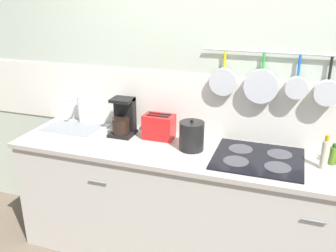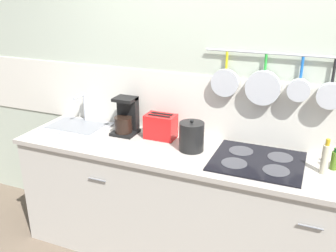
{
  "view_description": "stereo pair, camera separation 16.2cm",
  "coord_description": "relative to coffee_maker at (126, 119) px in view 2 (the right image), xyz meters",
  "views": [
    {
      "loc": [
        0.5,
        -2.34,
        2.03
      ],
      "look_at": [
        -0.3,
        0.0,
        1.09
      ],
      "focal_mm": 40.0,
      "sensor_mm": 36.0,
      "label": 1
    },
    {
      "loc": [
        0.65,
        -2.28,
        2.03
      ],
      "look_at": [
        -0.3,
        0.0,
        1.09
      ],
      "focal_mm": 40.0,
      "sensor_mm": 36.0,
      "label": 2
    }
  ],
  "objects": [
    {
      "name": "wall_back",
      "position": [
        0.72,
        0.19,
        0.24
      ],
      "size": [
        7.2,
        0.15,
        2.6
      ],
      "color": "#B2BCA8",
      "rests_on": "ground_plane"
    },
    {
      "name": "sink_basin",
      "position": [
        -0.44,
        -0.04,
        -0.1
      ],
      "size": [
        0.52,
        0.36,
        0.26
      ],
      "color": "#B7BABF",
      "rests_on": "countertop"
    },
    {
      "name": "toaster",
      "position": [
        0.29,
        0.01,
        -0.03
      ],
      "size": [
        0.25,
        0.15,
        0.19
      ],
      "color": "red",
      "rests_on": "countertop"
    },
    {
      "name": "cooktop",
      "position": [
        1.06,
        -0.12,
        -0.11
      ],
      "size": [
        0.6,
        0.52,
        0.01
      ],
      "color": "black",
      "rests_on": "countertop"
    },
    {
      "name": "kettle",
      "position": [
        0.59,
        -0.11,
        -0.02
      ],
      "size": [
        0.18,
        0.18,
        0.23
      ],
      "color": "black",
      "rests_on": "countertop"
    },
    {
      "name": "cabinet_base",
      "position": [
        0.72,
        -0.15,
        -0.6
      ],
      "size": [
        2.88,
        0.59,
        0.88
      ],
      "color": "#B7B2A8",
      "rests_on": "ground_plane"
    },
    {
      "name": "coffee_maker",
      "position": [
        0.0,
        0.0,
        0.0
      ],
      "size": [
        0.18,
        0.19,
        0.29
      ],
      "color": "black",
      "rests_on": "countertop"
    },
    {
      "name": "bottle_hot_sauce",
      "position": [
        1.47,
        -0.12,
        -0.02
      ],
      "size": [
        0.05,
        0.05,
        0.23
      ],
      "color": "#BFB799",
      "rests_on": "countertop"
    },
    {
      "name": "bottle_cooking_wine",
      "position": [
        1.53,
        -0.04,
        -0.06
      ],
      "size": [
        0.05,
        0.05,
        0.15
      ],
      "color": "#4C721E",
      "rests_on": "countertop"
    },
    {
      "name": "countertop",
      "position": [
        0.72,
        -0.15,
        -0.14
      ],
      "size": [
        2.92,
        0.61,
        0.03
      ],
      "color": "#A59E93",
      "rests_on": "cabinet_base"
    }
  ]
}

